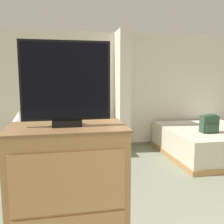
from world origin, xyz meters
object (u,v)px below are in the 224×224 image
Objects in this scene: coffee_table at (82,152)px; backpack at (209,123)px; couch at (74,139)px; table_lamp at (19,119)px; tv_dresser at (69,195)px; tv at (66,84)px; bed at (209,141)px.

coffee_table is 1.83× the size of backpack.
couch is 4.23× the size of table_lamp.
tv_dresser reaches higher than backpack.
tv is at bearing -96.94° from coffee_table.
table_lamp is (-1.16, 0.96, 0.45)m from coffee_table.
tv is (-0.00, 0.00, 0.95)m from tv_dresser.
tv_dresser is 0.61× the size of bed.
table_lamp is 0.21× the size of bed.
backpack is (2.67, 2.14, -0.81)m from tv.
tv is 3.52m from backpack.
tv_dresser is (-0.16, -3.12, 0.30)m from couch.
bed is at bearing 40.76° from tv_dresser.
tv is at bearing 90.00° from tv_dresser.
couch is 2.70× the size of coffee_table.
tv is (-0.16, -3.12, 1.25)m from couch.
coffee_table is 2.68m from bed.
couch is 2.81m from bed.
couch is 2.50× the size of tv.
bed is at bearing 40.75° from tv.
bed is (2.74, -0.62, -0.02)m from couch.
tv_dresser is (-0.25, -2.09, 0.26)m from coffee_table.
bed is at bearing 56.89° from backpack.
tv_dresser is at bearing -73.53° from table_lamp.
table_lamp reaches higher than coffee_table.
tv_dresser is (0.90, -3.05, -0.19)m from table_lamp.
tv_dresser is at bearing -139.24° from bed.
couch is 3.37m from tv.
coffee_table is at bearing 83.07° from tv_dresser.
couch is at bearing 158.64° from backpack.
backpack is at bearing 38.76° from tv_dresser.
coffee_table is 0.33× the size of bed.
tv_dresser reaches higher than coffee_table.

